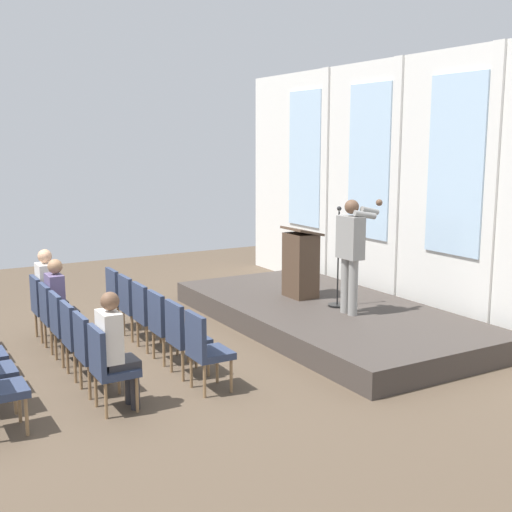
# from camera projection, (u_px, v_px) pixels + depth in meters

# --- Properties ---
(ground_plane) EXTENTS (14.83, 14.83, 0.00)m
(ground_plane) POSITION_uv_depth(u_px,v_px,m) (66.00, 371.00, 8.33)
(ground_plane) COLOR brown
(rear_partition) EXTENTS (9.98, 0.14, 4.22)m
(rear_partition) POSITION_uv_depth(u_px,v_px,m) (412.00, 185.00, 10.74)
(rear_partition) COLOR silver
(rear_partition) RESTS_ON ground
(stage_platform) EXTENTS (5.42, 2.71, 0.34)m
(stage_platform) POSITION_uv_depth(u_px,v_px,m) (326.00, 316.00, 10.30)
(stage_platform) COLOR #3F3833
(stage_platform) RESTS_ON ground
(speaker) EXTENTS (0.51, 0.69, 1.70)m
(speaker) POSITION_uv_depth(u_px,v_px,m) (351.00, 248.00, 9.61)
(speaker) COLOR gray
(speaker) RESTS_ON stage_platform
(mic_stand) EXTENTS (0.28, 0.28, 1.55)m
(mic_stand) POSITION_uv_depth(u_px,v_px,m) (338.00, 285.00, 10.16)
(mic_stand) COLOR black
(mic_stand) RESTS_ON stage_platform
(lectern) EXTENTS (0.60, 0.48, 1.16)m
(lectern) POSITION_uv_depth(u_px,v_px,m) (301.00, 264.00, 10.74)
(lectern) COLOR #4C3828
(lectern) RESTS_ON stage_platform
(chair_r0_c0) EXTENTS (0.46, 0.44, 0.94)m
(chair_r0_c0) POSITION_uv_depth(u_px,v_px,m) (120.00, 295.00, 10.12)
(chair_r0_c0) COLOR olive
(chair_r0_c0) RESTS_ON ground
(chair_r0_c1) EXTENTS (0.46, 0.44, 0.94)m
(chair_r0_c1) POSITION_uv_depth(u_px,v_px,m) (133.00, 303.00, 9.61)
(chair_r0_c1) COLOR olive
(chair_r0_c1) RESTS_ON ground
(chair_r0_c2) EXTENTS (0.46, 0.44, 0.94)m
(chair_r0_c2) POSITION_uv_depth(u_px,v_px,m) (148.00, 312.00, 9.10)
(chair_r0_c2) COLOR olive
(chair_r0_c2) RESTS_ON ground
(chair_r0_c3) EXTENTS (0.46, 0.44, 0.94)m
(chair_r0_c3) POSITION_uv_depth(u_px,v_px,m) (165.00, 322.00, 8.58)
(chair_r0_c3) COLOR olive
(chair_r0_c3) RESTS_ON ground
(chair_r0_c4) EXTENTS (0.46, 0.44, 0.94)m
(chair_r0_c4) POSITION_uv_depth(u_px,v_px,m) (183.00, 334.00, 8.07)
(chair_r0_c4) COLOR olive
(chair_r0_c4) RESTS_ON ground
(chair_r0_c5) EXTENTS (0.46, 0.44, 0.94)m
(chair_r0_c5) POSITION_uv_depth(u_px,v_px,m) (205.00, 347.00, 7.56)
(chair_r0_c5) COLOR olive
(chair_r0_c5) RESTS_ON ground
(chair_r1_c0) EXTENTS (0.46, 0.44, 0.94)m
(chair_r1_c0) POSITION_uv_depth(u_px,v_px,m) (44.00, 304.00, 9.56)
(chair_r1_c0) COLOR olive
(chair_r1_c0) RESTS_ON ground
(audience_r1_c0) EXTENTS (0.36, 0.39, 1.33)m
(audience_r1_c0) POSITION_uv_depth(u_px,v_px,m) (49.00, 289.00, 9.56)
(audience_r1_c0) COLOR #2D2D33
(audience_r1_c0) RESTS_ON ground
(chair_r1_c1) EXTENTS (0.46, 0.44, 0.94)m
(chair_r1_c1) POSITION_uv_depth(u_px,v_px,m) (54.00, 313.00, 9.05)
(chair_r1_c1) COLOR olive
(chair_r1_c1) RESTS_ON ground
(audience_r1_c1) EXTENTS (0.36, 0.39, 1.28)m
(audience_r1_c1) POSITION_uv_depth(u_px,v_px,m) (59.00, 299.00, 9.06)
(audience_r1_c1) COLOR #2D2D33
(audience_r1_c1) RESTS_ON ground
(chair_r1_c2) EXTENTS (0.46, 0.44, 0.94)m
(chair_r1_c2) POSITION_uv_depth(u_px,v_px,m) (65.00, 323.00, 8.54)
(chair_r1_c2) COLOR olive
(chair_r1_c2) RESTS_ON ground
(chair_r1_c3) EXTENTS (0.46, 0.44, 0.94)m
(chair_r1_c3) POSITION_uv_depth(u_px,v_px,m) (77.00, 335.00, 8.02)
(chair_r1_c3) COLOR olive
(chair_r1_c3) RESTS_ON ground
(chair_r1_c4) EXTENTS (0.46, 0.44, 0.94)m
(chair_r1_c4) POSITION_uv_depth(u_px,v_px,m) (92.00, 348.00, 7.51)
(chair_r1_c4) COLOR olive
(chair_r1_c4) RESTS_ON ground
(chair_r1_c5) EXTENTS (0.46, 0.44, 0.94)m
(chair_r1_c5) POSITION_uv_depth(u_px,v_px,m) (108.00, 363.00, 7.00)
(chair_r1_c5) COLOR olive
(chair_r1_c5) RESTS_ON ground
(audience_r1_c5) EXTENTS (0.36, 0.39, 1.31)m
(audience_r1_c5) POSITION_uv_depth(u_px,v_px,m) (115.00, 345.00, 7.01)
(audience_r1_c5) COLOR #2D2D33
(audience_r1_c5) RESTS_ON ground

